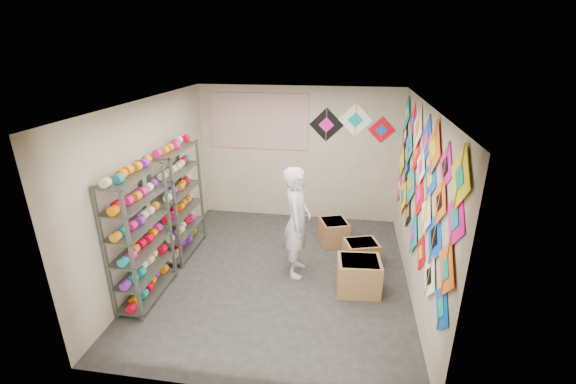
% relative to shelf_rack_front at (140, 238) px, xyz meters
% --- Properties ---
extents(ground, '(4.50, 4.50, 0.00)m').
position_rel_shelf_rack_front_xyz_m(ground, '(1.78, 0.85, -0.95)').
color(ground, '#262421').
extents(room_walls, '(4.50, 4.50, 4.50)m').
position_rel_shelf_rack_front_xyz_m(room_walls, '(1.78, 0.85, 0.69)').
color(room_walls, tan).
rests_on(room_walls, ground).
extents(shelf_rack_front, '(0.40, 1.10, 1.90)m').
position_rel_shelf_rack_front_xyz_m(shelf_rack_front, '(0.00, 0.00, 0.00)').
color(shelf_rack_front, '#4C5147').
rests_on(shelf_rack_front, ground).
extents(shelf_rack_back, '(0.40, 1.10, 1.90)m').
position_rel_shelf_rack_front_xyz_m(shelf_rack_back, '(0.00, 1.30, 0.00)').
color(shelf_rack_back, '#4C5147').
rests_on(shelf_rack_back, ground).
extents(string_spools, '(0.12, 2.36, 0.12)m').
position_rel_shelf_rack_front_xyz_m(string_spools, '(-0.00, 0.65, 0.10)').
color(string_spools, '#FD1278').
rests_on(string_spools, ground).
extents(kite_wall_display, '(0.06, 4.29, 2.09)m').
position_rel_shelf_rack_front_xyz_m(kite_wall_display, '(3.76, 0.89, 0.71)').
color(kite_wall_display, blue).
rests_on(kite_wall_display, room_walls).
extents(back_wall_kites, '(1.64, 0.02, 0.77)m').
position_rel_shelf_rack_front_xyz_m(back_wall_kites, '(2.78, 3.09, 1.05)').
color(back_wall_kites, black).
rests_on(back_wall_kites, room_walls).
extents(poster, '(2.00, 0.01, 1.10)m').
position_rel_shelf_rack_front_xyz_m(poster, '(0.98, 3.08, 1.05)').
color(poster, '#8354B6').
rests_on(poster, room_walls).
extents(shopkeeper, '(0.67, 0.46, 1.77)m').
position_rel_shelf_rack_front_xyz_m(shopkeeper, '(2.05, 0.96, -0.06)').
color(shopkeeper, beige).
rests_on(shopkeeper, ground).
extents(carton_a, '(0.66, 0.56, 0.52)m').
position_rel_shelf_rack_front_xyz_m(carton_a, '(3.02, 0.60, -0.69)').
color(carton_a, brown).
rests_on(carton_a, ground).
extents(carton_b, '(0.62, 0.56, 0.43)m').
position_rel_shelf_rack_front_xyz_m(carton_b, '(3.07, 1.33, -0.74)').
color(carton_b, brown).
rests_on(carton_b, ground).
extents(carton_c, '(0.60, 0.63, 0.44)m').
position_rel_shelf_rack_front_xyz_m(carton_c, '(2.59, 2.03, -0.73)').
color(carton_c, brown).
rests_on(carton_c, ground).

